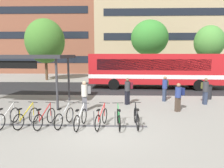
% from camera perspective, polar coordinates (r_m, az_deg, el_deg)
% --- Properties ---
extents(ground, '(200.00, 200.00, 0.00)m').
position_cam_1_polar(ground, '(9.23, -1.95, -12.01)').
color(ground, gray).
extents(bus_lane_asphalt, '(80.00, 7.20, 0.01)m').
position_cam_1_polar(bus_lane_asphalt, '(19.54, 0.07, -1.04)').
color(bus_lane_asphalt, '#232326').
rests_on(bus_lane_asphalt, ground).
extents(city_bus, '(12.13, 3.14, 3.20)m').
position_cam_1_polar(city_bus, '(19.62, 11.88, 4.03)').
color(city_bus, red).
rests_on(city_bus, ground).
extents(bike_rack, '(6.61, 0.13, 0.70)m').
position_cam_1_polar(bike_rack, '(9.54, -10.78, -10.89)').
color(bike_rack, '#47474C').
rests_on(bike_rack, ground).
extents(parked_bicycle_white_0, '(0.52, 1.71, 0.99)m').
position_cam_1_polar(parked_bicycle_white_0, '(10.44, -27.00, -8.30)').
color(parked_bicycle_white_0, black).
rests_on(parked_bicycle_white_0, ground).
extents(parked_bicycle_yellow_1, '(0.61, 1.68, 0.99)m').
position_cam_1_polar(parked_bicycle_yellow_1, '(10.08, -22.62, -8.60)').
color(parked_bicycle_yellow_1, black).
rests_on(parked_bicycle_yellow_1, ground).
extents(parked_bicycle_red_2, '(0.58, 1.69, 0.99)m').
position_cam_1_polar(parked_bicycle_red_2, '(9.73, -18.12, -8.97)').
color(parked_bicycle_red_2, black).
rests_on(parked_bicycle_red_2, ground).
extents(parked_bicycle_silver_3, '(0.61, 1.68, 0.99)m').
position_cam_1_polar(parked_bicycle_silver_3, '(9.58, -13.06, -9.03)').
color(parked_bicycle_silver_3, black).
rests_on(parked_bicycle_silver_3, ground).
extents(parked_bicycle_white_4, '(0.52, 1.71, 0.99)m').
position_cam_1_polar(parked_bicycle_white_4, '(9.26, -8.71, -9.52)').
color(parked_bicycle_white_4, black).
rests_on(parked_bicycle_white_4, ground).
extents(parked_bicycle_red_5, '(0.58, 1.69, 0.99)m').
position_cam_1_polar(parked_bicycle_red_5, '(9.21, -2.96, -9.53)').
color(parked_bicycle_red_5, black).
rests_on(parked_bicycle_red_5, ground).
extents(parked_bicycle_green_6, '(0.52, 1.72, 0.99)m').
position_cam_1_polar(parked_bicycle_green_6, '(9.17, 1.84, -9.61)').
color(parked_bicycle_green_6, black).
rests_on(parked_bicycle_green_6, ground).
extents(parked_bicycle_black_7, '(0.52, 1.72, 0.99)m').
position_cam_1_polar(parked_bicycle_black_7, '(9.32, 6.78, -9.36)').
color(parked_bicycle_black_7, black).
rests_on(parked_bicycle_black_7, ground).
extents(transit_shelter, '(7.04, 3.48, 3.14)m').
position_cam_1_polar(transit_shelter, '(14.47, -25.05, 6.56)').
color(transit_shelter, '#38383D').
rests_on(transit_shelter, ground).
extents(commuter_olive_pack_0, '(0.37, 0.55, 1.69)m').
position_cam_1_polar(commuter_olive_pack_0, '(14.36, 24.44, -1.35)').
color(commuter_olive_pack_0, '#2D3851').
rests_on(commuter_olive_pack_0, ground).
extents(commuter_olive_pack_1, '(0.54, 0.61, 1.70)m').
position_cam_1_polar(commuter_olive_pack_1, '(14.39, 14.47, -0.78)').
color(commuter_olive_pack_1, '#2D3851').
rests_on(commuter_olive_pack_1, ground).
extents(commuter_grey_pack_2, '(0.57, 0.40, 1.72)m').
position_cam_1_polar(commuter_grey_pack_2, '(11.65, -7.49, -2.69)').
color(commuter_grey_pack_2, '#565660').
rests_on(commuter_grey_pack_2, ground).
extents(commuter_maroon_pack_3, '(0.60, 0.57, 1.70)m').
position_cam_1_polar(commuter_maroon_pack_3, '(13.06, 4.40, -1.47)').
color(commuter_maroon_pack_3, black).
rests_on(commuter_maroon_pack_3, ground).
extents(commuter_navy_pack_4, '(0.60, 0.51, 1.61)m').
position_cam_1_polar(commuter_navy_pack_4, '(12.04, 18.00, -2.99)').
color(commuter_navy_pack_4, '#47382D').
rests_on(commuter_navy_pack_4, ground).
extents(trash_bin, '(0.55, 0.55, 1.03)m').
position_cam_1_polar(trash_bin, '(16.21, 25.08, -1.97)').
color(trash_bin, '#232328').
rests_on(trash_bin, ground).
extents(street_tree_0, '(3.41, 3.41, 6.48)m').
position_cam_1_polar(street_tree_0, '(27.03, 25.35, 10.42)').
color(street_tree_0, brown).
rests_on(street_tree_0, ground).
extents(street_tree_1, '(4.77, 4.77, 7.50)m').
position_cam_1_polar(street_tree_1, '(27.53, 10.37, 12.44)').
color(street_tree_1, brown).
rests_on(street_tree_1, ground).
extents(street_tree_2, '(4.64, 4.64, 7.33)m').
position_cam_1_polar(street_tree_2, '(26.38, -18.07, 11.24)').
color(street_tree_2, brown).
rests_on(street_tree_2, ground).
extents(building_left_wing, '(21.24, 11.92, 19.06)m').
position_cam_1_polar(building_left_wing, '(41.66, -18.79, 16.72)').
color(building_left_wing, brown).
rests_on(building_left_wing, ground).
extents(building_right_wing, '(24.50, 13.50, 25.43)m').
position_cam_1_polar(building_right_wing, '(41.23, 14.63, 21.50)').
color(building_right_wing, tan).
rests_on(building_right_wing, ground).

